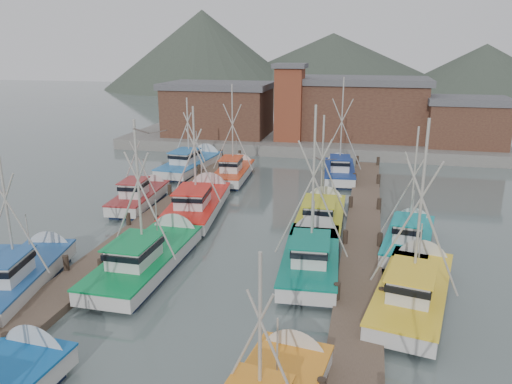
% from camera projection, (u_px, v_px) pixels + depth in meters
% --- Properties ---
extents(ground, '(260.00, 260.00, 0.00)m').
position_uv_depth(ground, '(224.00, 275.00, 26.37)').
color(ground, '#526261').
rests_on(ground, ground).
extents(dock_left, '(2.30, 46.00, 1.50)m').
position_uv_depth(dock_left, '(136.00, 234.00, 31.60)').
color(dock_left, '#4C3C2F').
rests_on(dock_left, ground).
extents(dock_right, '(2.30, 46.00, 1.50)m').
position_uv_depth(dock_right, '(361.00, 254.00, 28.59)').
color(dock_right, '#4C3C2F').
rests_on(dock_right, ground).
extents(quay, '(44.00, 16.00, 1.20)m').
position_uv_depth(quay, '(310.00, 140.00, 60.78)').
color(quay, gray).
rests_on(quay, ground).
extents(shed_left, '(12.72, 8.48, 6.20)m').
position_uv_depth(shed_left, '(218.00, 108.00, 60.21)').
color(shed_left, brown).
rests_on(shed_left, quay).
extents(shed_center, '(14.84, 9.54, 6.90)m').
position_uv_depth(shed_center, '(362.00, 107.00, 58.33)').
color(shed_center, brown).
rests_on(shed_center, quay).
extents(shed_right, '(8.48, 6.36, 5.20)m').
position_uv_depth(shed_right, '(466.00, 121.00, 53.40)').
color(shed_right, brown).
rests_on(shed_right, quay).
extents(lookout_tower, '(3.60, 3.60, 8.50)m').
position_uv_depth(lookout_tower, '(290.00, 102.00, 56.06)').
color(lookout_tower, brown).
rests_on(lookout_tower, quay).
extents(distant_hills, '(175.00, 140.00, 42.00)m').
position_uv_depth(distant_hills, '(302.00, 87.00, 143.67)').
color(distant_hills, '#3E483C').
rests_on(distant_hills, ground).
extents(boat_4, '(3.74, 9.85, 9.14)m').
position_uv_depth(boat_4, '(150.00, 257.00, 27.04)').
color(boat_4, '#101B37').
rests_on(boat_4, ground).
extents(boat_5, '(3.88, 9.34, 9.72)m').
position_uv_depth(boat_5, '(311.00, 255.00, 27.20)').
color(boat_5, '#101B37').
rests_on(boat_5, ground).
extents(boat_6, '(4.18, 8.96, 8.22)m').
position_uv_depth(boat_6, '(24.00, 273.00, 25.08)').
color(boat_6, '#101B37').
rests_on(boat_6, ground).
extents(boat_7, '(4.59, 9.68, 9.63)m').
position_uv_depth(boat_7, '(414.00, 288.00, 23.55)').
color(boat_7, '#101B37').
rests_on(boat_7, ground).
extents(boat_8, '(4.33, 10.57, 8.72)m').
position_uv_depth(boat_8, '(199.00, 203.00, 36.19)').
color(boat_8, '#101B37').
rests_on(boat_8, ground).
extents(boat_9, '(3.43, 9.32, 8.36)m').
position_uv_depth(boat_9, '(321.00, 216.00, 33.37)').
color(boat_9, '#101B37').
rests_on(boat_9, ground).
extents(boat_10, '(2.94, 7.96, 6.73)m').
position_uv_depth(boat_10, '(142.00, 196.00, 37.94)').
color(boat_10, '#101B37').
rests_on(boat_10, ground).
extents(boat_11, '(3.60, 8.24, 8.04)m').
position_uv_depth(boat_11, '(409.00, 237.00, 29.74)').
color(boat_11, '#101B37').
rests_on(boat_11, ground).
extents(boat_12, '(3.62, 8.40, 9.17)m').
position_uv_depth(boat_12, '(235.00, 172.00, 45.17)').
color(boat_12, '#101B37').
rests_on(boat_12, ground).
extents(boat_13, '(3.82, 8.56, 9.74)m').
position_uv_depth(boat_13, '(339.00, 171.00, 45.46)').
color(boat_13, '#101B37').
rests_on(boat_13, ground).
extents(boat_14, '(3.83, 9.98, 7.93)m').
position_uv_depth(boat_14, '(193.00, 163.00, 48.39)').
color(boat_14, '#101B37').
rests_on(boat_14, ground).
extents(gull_near, '(1.55, 0.63, 0.24)m').
position_uv_depth(gull_near, '(150.00, 132.00, 20.95)').
color(gull_near, gray).
rests_on(gull_near, ground).
extents(gull_far, '(1.48, 0.65, 0.24)m').
position_uv_depth(gull_far, '(325.00, 159.00, 28.82)').
color(gull_far, gray).
rests_on(gull_far, ground).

